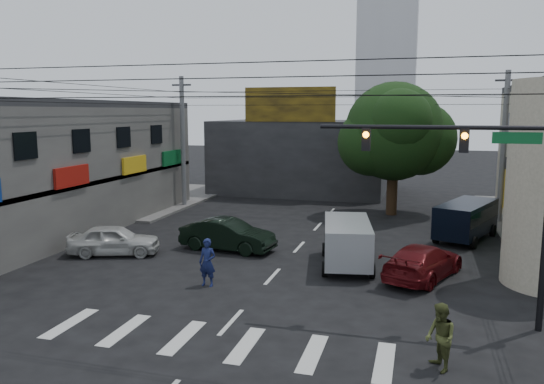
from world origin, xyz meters
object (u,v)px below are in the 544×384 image
at_px(utility_pole_far_right, 503,148).
at_px(pedestrian_olive, 440,337).
at_px(street_tree, 394,132).
at_px(navy_van, 466,221).
at_px(maroon_sedan, 423,262).
at_px(white_compact, 114,240).
at_px(dark_sedan, 228,235).
at_px(traffic_officer, 207,262).
at_px(utility_pole_far_left, 183,143).
at_px(traffic_gantry, 491,176).
at_px(silver_minivan, 347,244).

relative_size(utility_pole_far_right, pedestrian_olive, 5.05).
distance_m(street_tree, navy_van, 8.62).
bearing_deg(maroon_sedan, pedestrian_olive, 115.19).
bearing_deg(white_compact, navy_van, -83.43).
height_order(dark_sedan, traffic_officer, traffic_officer).
height_order(maroon_sedan, pedestrian_olive, pedestrian_olive).
relative_size(utility_pole_far_left, maroon_sedan, 1.76).
height_order(utility_pole_far_right, white_compact, utility_pole_far_right).
bearing_deg(traffic_gantry, street_tree, 101.99).
relative_size(street_tree, silver_minivan, 1.77).
xyz_separation_m(street_tree, utility_pole_far_right, (6.50, -1.00, -0.87)).
distance_m(navy_van, traffic_officer, 14.91).
relative_size(silver_minivan, traffic_officer, 2.60).
relative_size(street_tree, maroon_sedan, 1.67).
relative_size(traffic_gantry, maroon_sedan, 1.38).
height_order(dark_sedan, silver_minivan, silver_minivan).
distance_m(navy_van, pedestrian_olive, 15.57).
bearing_deg(utility_pole_far_right, white_compact, -145.67).
height_order(traffic_gantry, navy_van, traffic_gantry).
bearing_deg(street_tree, pedestrian_olive, -83.59).
distance_m(street_tree, white_compact, 18.99).
height_order(traffic_gantry, silver_minivan, traffic_gantry).
height_order(navy_van, traffic_officer, navy_van).
relative_size(traffic_gantry, utility_pole_far_left, 0.78).
xyz_separation_m(street_tree, traffic_officer, (-6.14, -16.81, -4.53)).
relative_size(utility_pole_far_left, navy_van, 1.71).
relative_size(utility_pole_far_left, dark_sedan, 1.89).
distance_m(utility_pole_far_left, white_compact, 13.54).
bearing_deg(traffic_gantry, utility_pole_far_right, 81.06).
distance_m(utility_pole_far_right, white_compact, 22.97).
xyz_separation_m(traffic_officer, pedestrian_olive, (8.55, -4.72, -0.04)).
relative_size(maroon_sedan, silver_minivan, 1.06).
height_order(street_tree, navy_van, street_tree).
xyz_separation_m(dark_sedan, pedestrian_olive, (9.68, -10.01, 0.14)).
relative_size(street_tree, utility_pole_far_left, 0.95).
distance_m(traffic_gantry, pedestrian_olive, 5.45).
height_order(street_tree, utility_pole_far_left, utility_pole_far_left).
distance_m(traffic_gantry, white_compact, 17.07).
distance_m(dark_sedan, white_compact, 5.42).
relative_size(street_tree, navy_van, 1.62).
xyz_separation_m(traffic_gantry, maroon_sedan, (-1.82, 4.49, -4.13)).
bearing_deg(traffic_gantry, dark_sedan, 149.67).
bearing_deg(silver_minivan, white_compact, 85.78).
xyz_separation_m(navy_van, traffic_officer, (-10.33, -10.75, -0.06)).
bearing_deg(navy_van, utility_pole_far_right, -2.79).
xyz_separation_m(dark_sedan, white_compact, (-4.93, -2.25, -0.05)).
bearing_deg(maroon_sedan, dark_sedan, 10.03).
bearing_deg(traffic_officer, utility_pole_far_left, 120.90).
bearing_deg(navy_van, street_tree, 56.40).
distance_m(street_tree, traffic_gantry, 18.42).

